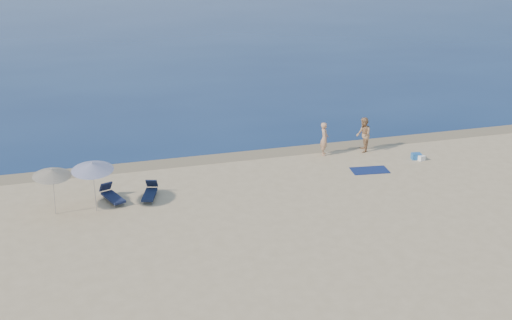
% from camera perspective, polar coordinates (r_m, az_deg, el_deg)
% --- Properties ---
extents(wet_sand_strip, '(240.00, 1.60, 0.00)m').
position_cam_1_polar(wet_sand_strip, '(35.08, 1.52, 0.69)').
color(wet_sand_strip, '#847254').
rests_on(wet_sand_strip, ground).
extents(person_left, '(0.63, 0.77, 1.82)m').
position_cam_1_polar(person_left, '(34.61, 6.09, 1.89)').
color(person_left, tan).
rests_on(person_left, ground).
extents(person_right, '(0.96, 1.10, 1.92)m').
position_cam_1_polar(person_right, '(35.40, 9.53, 2.23)').
color(person_right, tan).
rests_on(person_right, ground).
extents(beach_towel, '(1.98, 1.26, 0.03)m').
position_cam_1_polar(beach_towel, '(33.05, 10.07, -0.91)').
color(beach_towel, '#0F1C4D').
rests_on(beach_towel, ground).
extents(white_bag, '(0.36, 0.32, 0.27)m').
position_cam_1_polar(white_bag, '(34.95, 14.50, 0.17)').
color(white_bag, white).
rests_on(white_bag, ground).
extents(blue_cooler, '(0.52, 0.41, 0.34)m').
position_cam_1_polar(blue_cooler, '(35.05, 14.04, 0.33)').
color(blue_cooler, blue).
rests_on(blue_cooler, ground).
extents(umbrella_near, '(1.86, 1.88, 2.35)m').
position_cam_1_polar(umbrella_near, '(28.35, -14.35, -0.57)').
color(umbrella_near, silver).
rests_on(umbrella_near, ground).
extents(umbrella_far, '(2.11, 2.12, 2.17)m').
position_cam_1_polar(umbrella_far, '(28.62, -17.70, -1.08)').
color(umbrella_far, silver).
rests_on(umbrella_far, ground).
extents(lounger_left, '(1.10, 1.77, 0.74)m').
position_cam_1_polar(lounger_left, '(29.75, -12.69, -3.09)').
color(lounger_left, '#161E3E').
rests_on(lounger_left, ground).
extents(lounger_right, '(0.96, 1.68, 0.71)m').
position_cam_1_polar(lounger_right, '(29.75, -9.41, -2.88)').
color(lounger_right, '#141C37').
rests_on(lounger_right, ground).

